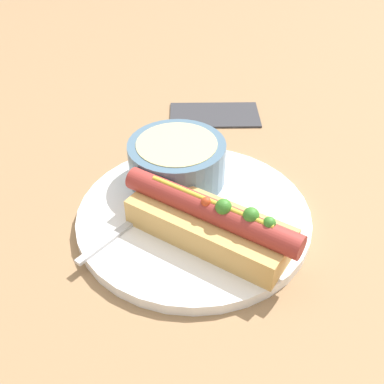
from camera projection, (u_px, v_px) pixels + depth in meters
ground_plane at (192, 220)px, 0.50m from camera, size 4.00×4.00×0.00m
dinner_plate at (192, 216)px, 0.50m from camera, size 0.26×0.26×0.01m
hot_dog at (208, 221)px, 0.45m from camera, size 0.18×0.14×0.06m
soup_bowl at (175, 160)px, 0.52m from camera, size 0.11×0.11×0.05m
spoon at (155, 202)px, 0.50m from camera, size 0.11×0.13×0.01m
napkin at (213, 114)px, 0.68m from camera, size 0.14×0.08×0.01m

